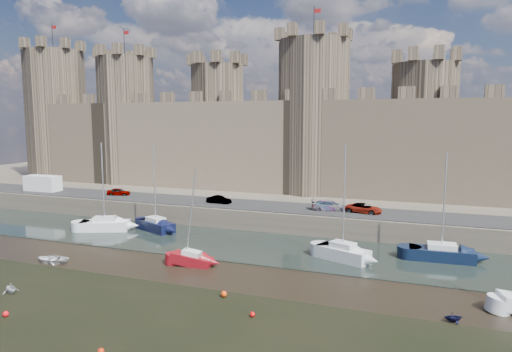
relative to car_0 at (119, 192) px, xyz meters
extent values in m
plane|color=black|center=(23.88, -34.25, -3.07)|extent=(160.00, 160.00, 0.00)
cube|color=black|center=(23.88, -10.25, -3.03)|extent=(160.00, 12.00, 0.08)
cube|color=#4C443A|center=(23.88, 25.75, -1.82)|extent=(160.00, 60.00, 2.50)
cube|color=black|center=(23.88, -0.25, -0.52)|extent=(160.00, 7.00, 0.10)
cube|color=#42382B|center=(23.88, 13.75, 6.43)|extent=(100.00, 9.00, 14.00)
cylinder|color=#42382B|center=(-24.12, 13.75, 11.43)|extent=(11.00, 11.00, 24.00)
cylinder|color=black|center=(-24.12, 13.75, 25.93)|extent=(0.10, 0.10, 5.00)
cube|color=maroon|center=(-23.62, 13.75, 27.73)|extent=(1.00, 0.03, 0.60)
cylinder|color=#42382B|center=(-8.12, 13.75, 10.43)|extent=(10.00, 10.00, 22.00)
cylinder|color=black|center=(-8.12, 13.75, 23.93)|extent=(0.10, 0.10, 5.00)
cube|color=maroon|center=(-7.62, 13.75, 25.73)|extent=(1.00, 0.03, 0.60)
cylinder|color=#42382B|center=(9.88, 13.75, 9.43)|extent=(9.00, 9.00, 20.00)
cylinder|color=#42382B|center=(25.88, 13.75, 10.93)|extent=(11.00, 11.00, 23.00)
cylinder|color=black|center=(25.88, 13.75, 24.93)|extent=(0.10, 0.10, 5.00)
cube|color=maroon|center=(26.38, 13.75, 26.73)|extent=(1.00, 0.03, 0.60)
cylinder|color=#42382B|center=(41.88, 13.75, 8.93)|extent=(9.00, 9.00, 19.00)
imported|color=gray|center=(0.00, 0.00, 0.00)|extent=(3.62, 2.33, 1.15)
imported|color=gray|center=(16.70, -0.80, -0.03)|extent=(3.38, 1.35, 1.09)
imported|color=gray|center=(31.54, -0.21, 0.08)|extent=(4.76, 2.69, 1.30)
imported|color=gray|center=(35.70, -0.38, 0.03)|extent=(4.63, 2.76, 1.21)
cube|color=white|center=(-13.72, -0.75, 0.67)|extent=(5.74, 2.38, 2.48)
cube|color=silver|center=(5.50, -10.21, -2.40)|extent=(6.24, 4.32, 1.19)
cube|color=silver|center=(5.50, -10.21, -1.54)|extent=(3.00, 2.46, 0.54)
cylinder|color=silver|center=(5.50, -10.21, 3.04)|extent=(0.14, 0.14, 9.70)
cube|color=black|center=(11.51, -8.12, -2.40)|extent=(5.80, 4.06, 1.18)
cube|color=silver|center=(11.51, -8.12, -1.55)|extent=(2.79, 2.30, 0.54)
cylinder|color=silver|center=(11.51, -8.12, 3.01)|extent=(0.14, 0.14, 9.65)
cube|color=silver|center=(35.19, -11.92, -2.38)|extent=(5.63, 3.84, 1.23)
cube|color=silver|center=(35.19, -11.92, -1.48)|extent=(2.70, 2.19, 0.56)
cylinder|color=silver|center=(35.19, -11.92, 3.29)|extent=(0.14, 0.14, 10.09)
cube|color=black|center=(44.25, -8.58, -2.42)|extent=(6.15, 2.68, 1.15)
cube|color=silver|center=(44.25, -8.58, -1.58)|extent=(2.77, 1.79, 0.52)
cylinder|color=silver|center=(44.25, -8.58, 2.87)|extent=(0.14, 0.14, 9.42)
cube|color=maroon|center=(22.00, -18.29, -2.58)|extent=(4.02, 1.88, 0.99)
cube|color=silver|center=(22.00, -18.29, -1.86)|extent=(1.83, 1.22, 0.45)
cylinder|color=silver|center=(22.00, -18.29, 1.98)|extent=(0.14, 0.14, 8.11)
imported|color=silver|center=(11.80, -29.49, -2.69)|extent=(1.83, 1.72, 0.77)
imported|color=silver|center=(8.87, -22.25, -2.74)|extent=(3.46, 2.63, 0.67)
imported|color=black|center=(44.60, -22.88, -2.73)|extent=(1.64, 1.55, 0.68)
sphere|color=#FE0B12|center=(15.19, -32.93, -2.86)|extent=(0.42, 0.42, 0.42)
sphere|color=#F43D0A|center=(28.06, -24.32, -2.83)|extent=(0.49, 0.49, 0.49)
sphere|color=red|center=(31.43, -26.92, -2.88)|extent=(0.38, 0.38, 0.38)
sphere|color=red|center=(24.86, -34.83, -2.88)|extent=(0.40, 0.40, 0.40)
camera|label=1|loc=(42.27, -55.42, 10.72)|focal=32.00mm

